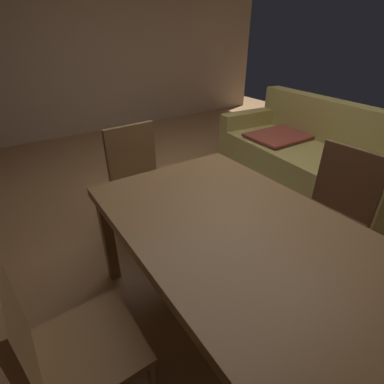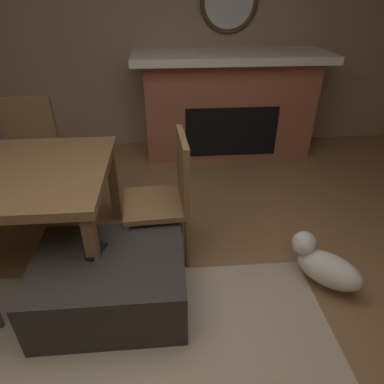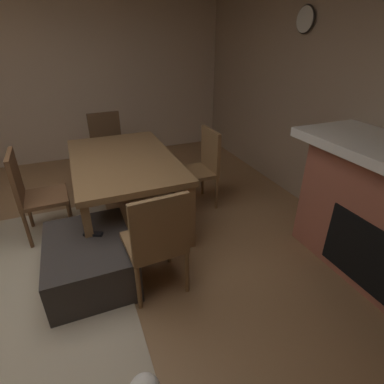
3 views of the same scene
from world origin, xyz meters
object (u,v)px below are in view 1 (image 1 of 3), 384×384
dining_table (237,236)px  dining_chair_south (59,347)px  tv_remote (211,195)px  dining_chair_west (139,175)px  dining_chair_north (334,206)px  small_dog (140,161)px  ottoman_coffee_table (211,210)px  couch (312,157)px

dining_table → dining_chair_south: size_ratio=1.78×
tv_remote → dining_chair_south: 1.57m
dining_table → dining_chair_west: 1.23m
tv_remote → dining_chair_west: dining_chair_west is taller
dining_chair_north → small_dog: dining_chair_north is taller
dining_chair_south → ottoman_coffee_table: bearing=121.1°
couch → small_dog: 2.04m
dining_chair_south → dining_chair_west: 1.52m
dining_table → dining_chair_north: 0.93m
couch → ottoman_coffee_table: 1.55m
dining_chair_west → small_dog: (-1.01, 0.45, -0.34)m
tv_remote → small_dog: 1.46m
couch → small_dog: size_ratio=5.02×
tv_remote → dining_table: dining_table is taller
dining_chair_north → dining_chair_south: same height
couch → dining_chair_west: dining_chair_west is taller
dining_chair_south → small_dog: dining_chair_south is taller
ottoman_coffee_table → dining_table: dining_table is taller
dining_chair_south → small_dog: (-2.23, 1.36, -0.34)m
dining_chair_north → small_dog: size_ratio=2.02×
couch → dining_chair_north: size_ratio=2.48×
dining_chair_south → tv_remote: bearing=120.0°
dining_chair_west → dining_chair_south: bearing=-36.8°
couch → dining_chair_west: 2.07m
dining_chair_south → dining_chair_west: same height
dining_chair_north → small_dog: 2.30m
dining_table → dining_chair_north: bearing=90.2°
tv_remote → dining_chair_west: bearing=-109.4°
dining_table → dining_chair_north: size_ratio=1.78×
dining_chair_north → dining_chair_west: same height
dining_chair_south → dining_chair_north: bearing=90.1°
ottoman_coffee_table → dining_chair_south: (0.85, -1.41, 0.33)m
small_dog → dining_chair_north: bearing=11.9°
tv_remote → dining_chair_north: 0.92m
couch → dining_chair_west: bearing=-97.5°
ottoman_coffee_table → dining_table: 1.09m
tv_remote → small_dog: size_ratio=0.35×
dining_chair_north → small_dog: (-2.22, -0.47, -0.34)m
dining_table → dining_chair_west: bearing=-179.8°
tv_remote → dining_table: (0.78, -0.43, 0.27)m
couch → small_dog: couch is taller
dining_chair_north → dining_chair_south: size_ratio=1.00×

